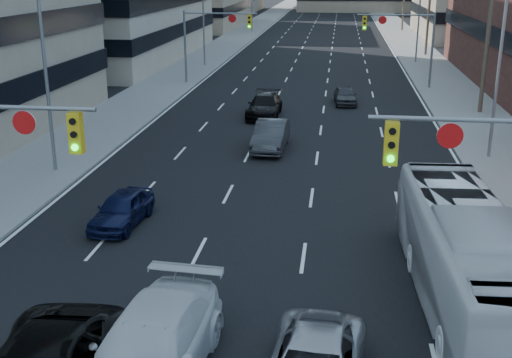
{
  "coord_description": "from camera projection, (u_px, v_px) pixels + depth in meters",
  "views": [
    {
      "loc": [
        2.73,
        -7.73,
        9.31
      ],
      "look_at": [
        -0.02,
        13.63,
        2.2
      ],
      "focal_mm": 45.0,
      "sensor_mm": 36.0,
      "label": 1
    }
  ],
  "objects": [
    {
      "name": "sedan_blue",
      "position": [
        122.0,
        209.0,
        24.22
      ],
      "size": [
        1.81,
        3.86,
        1.28
      ],
      "primitive_type": "imported",
      "rotation": [
        0.0,
        0.0,
        -0.08
      ],
      "color": "black",
      "rests_on": "ground"
    },
    {
      "name": "signal_far_right",
      "position": [
        403.0,
        34.0,
        50.62
      ],
      "size": [
        6.09,
        0.33,
        6.0
      ],
      "color": "slate",
      "rests_on": "ground"
    },
    {
      "name": "sedan_black_far",
      "position": [
        265.0,
        106.0,
        41.91
      ],
      "size": [
        2.08,
        5.04,
        1.46
      ],
      "primitive_type": "imported",
      "rotation": [
        0.0,
        0.0,
        -0.01
      ],
      "color": "black",
      "rests_on": "ground"
    },
    {
      "name": "road_surface",
      "position": [
        328.0,
        15.0,
        132.96
      ],
      "size": [
        18.0,
        300.0,
        0.02
      ],
      "primitive_type": "cube",
      "color": "black",
      "rests_on": "ground"
    },
    {
      "name": "sedan_grey_right",
      "position": [
        345.0,
        95.0,
        45.85
      ],
      "size": [
        1.78,
        3.87,
        1.28
      ],
      "primitive_type": "imported",
      "rotation": [
        0.0,
        0.0,
        0.07
      ],
      "color": "#333335",
      "rests_on": "ground"
    },
    {
      "name": "utility_pole_block",
      "position": [
        489.0,
        26.0,
        41.14
      ],
      "size": [
        2.2,
        0.28,
        11.0
      ],
      "color": "#4C3D2D",
      "rests_on": "ground"
    },
    {
      "name": "sidewalk_left",
      "position": [
        273.0,
        14.0,
        134.34
      ],
      "size": [
        5.0,
        300.0,
        0.15
      ],
      "primitive_type": "cube",
      "color": "slate",
      "rests_on": "ground"
    },
    {
      "name": "utility_pole_midblock",
      "position": [
        430.0,
        2.0,
        69.39
      ],
      "size": [
        2.2,
        0.28,
        11.0
      ],
      "color": "#4C3D2D",
      "rests_on": "ground"
    },
    {
      "name": "signal_far_left",
      "position": [
        212.0,
        32.0,
        52.49
      ],
      "size": [
        6.09,
        0.33,
        6.0
      ],
      "color": "slate",
      "rests_on": "ground"
    },
    {
      "name": "white_van",
      "position": [
        150.0,
        349.0,
        14.92
      ],
      "size": [
        2.87,
        6.12,
        1.73
      ],
      "primitive_type": "imported",
      "rotation": [
        0.0,
        0.0,
        -0.08
      ],
      "color": "silver",
      "rests_on": "ground"
    },
    {
      "name": "streetlight_right_near",
      "position": [
        496.0,
        60.0,
        31.23
      ],
      "size": [
        2.03,
        0.22,
        9.0
      ],
      "color": "slate",
      "rests_on": "ground"
    },
    {
      "name": "transit_bus",
      "position": [
        468.0,
        258.0,
        18.13
      ],
      "size": [
        3.06,
        10.89,
        3.0
      ],
      "primitive_type": "imported",
      "rotation": [
        0.0,
        0.0,
        0.05
      ],
      "color": "silver",
      "rests_on": "ground"
    },
    {
      "name": "streetlight_left_mid",
      "position": [
        205.0,
        14.0,
        62.0
      ],
      "size": [
        2.03,
        0.22,
        9.0
      ],
      "color": "slate",
      "rests_on": "ground"
    },
    {
      "name": "streetlight_right_far",
      "position": [
        418.0,
        12.0,
        64.19
      ],
      "size": [
        2.03,
        0.22,
        9.0
      ],
      "color": "slate",
      "rests_on": "ground"
    },
    {
      "name": "sidewalk_right",
      "position": [
        384.0,
        15.0,
        131.54
      ],
      "size": [
        5.0,
        300.0,
        0.15
      ],
      "primitive_type": "cube",
      "color": "slate",
      "rests_on": "ground"
    },
    {
      "name": "sedan_grey_center",
      "position": [
        271.0,
        136.0,
        34.32
      ],
      "size": [
        1.75,
        4.67,
        1.52
      ],
      "primitive_type": "imported",
      "rotation": [
        0.0,
        0.0,
        -0.03
      ],
      "color": "#2F2F31",
      "rests_on": "ground"
    },
    {
      "name": "streetlight_left_near",
      "position": [
        48.0,
        67.0,
        29.04
      ],
      "size": [
        2.03,
        0.22,
        9.0
      ],
      "color": "slate",
      "rests_on": "ground"
    }
  ]
}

